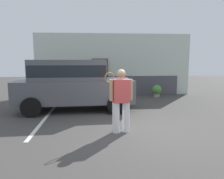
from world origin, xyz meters
name	(u,v)px	position (x,y,z in m)	size (l,w,h in m)	color
ground_plane	(134,130)	(0.00, 0.00, 0.00)	(40.00, 40.00, 0.00)	#423F3D
parking_stripe_0	(45,119)	(-2.88, 1.50, 0.00)	(0.12, 4.40, 0.01)	silver
house_frontage	(114,66)	(-0.01, 6.45, 1.65)	(8.85, 0.40, 3.50)	silver
parked_suv	(73,82)	(-2.01, 2.79, 1.15)	(4.68, 2.34, 2.05)	#4C4F54
tennis_player_man	(121,100)	(-0.40, -0.12, 0.94)	(0.80, 0.34, 1.80)	white
potted_plant_by_porch	(157,90)	(2.27, 5.40, 0.37)	(0.51, 0.51, 0.67)	gray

